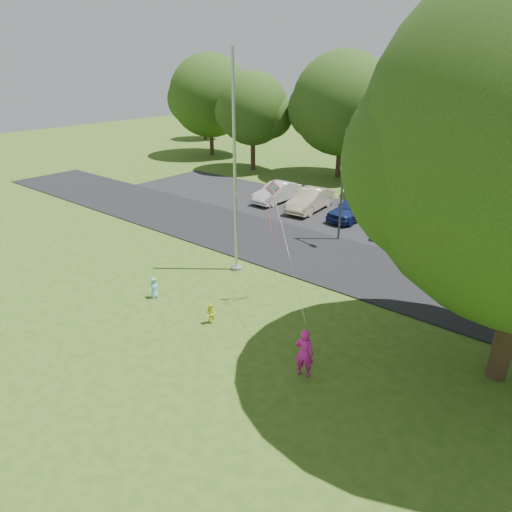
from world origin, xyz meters
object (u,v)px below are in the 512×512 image
Objects in this scene: flagpole at (235,186)px; kite at (273,201)px; street_lamp at (346,177)px; woman at (304,353)px; child_yellow at (211,314)px; trash_can at (380,233)px; child_blue at (154,288)px.

kite is (3.32, -1.48, 0.24)m from flagpole.
flagpole reaches higher than street_lamp.
woman is 1.98× the size of child_yellow.
child_blue is (-4.55, -12.43, -0.02)m from trash_can.
flagpole is 9.58m from trash_can.
flagpole is 6.34m from child_yellow.
flagpole is 9.19m from woman.
street_lamp is 3.63× the size of woman.
flagpole is at bearing -115.19° from trash_can.
child_yellow is at bearing -78.29° from child_blue.
trash_can reaches higher than child_yellow.
kite is at bearing -92.64° from trash_can.
kite is at bearing -59.89° from woman.
street_lamp is 6.66× the size of child_blue.
street_lamp is 12.79m from woman.
woman is at bearing -33.49° from flagpole.
child_yellow is (-4.53, 0.33, -0.42)m from woman.
child_yellow is 3.40m from child_blue.
street_lamp reaches higher than woman.
woman is 1.83× the size of child_blue.
child_blue is at bearing -21.73° from woman.
flagpole is at bearing 1.15° from child_blue.
kite reaches higher than child_yellow.
kite is at bearing -65.89° from street_lamp.
woman is 6.15m from kite.
kite is (-3.82, 3.25, 3.56)m from woman.
street_lamp is 7.20× the size of child_yellow.
child_blue is (-2.84, -11.07, -3.24)m from street_lamp.
flagpole is 2.41× the size of kite.
woman reaches higher than child_yellow.
woman is at bearing -20.59° from child_yellow.
street_lamp is 11.88m from child_blue.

